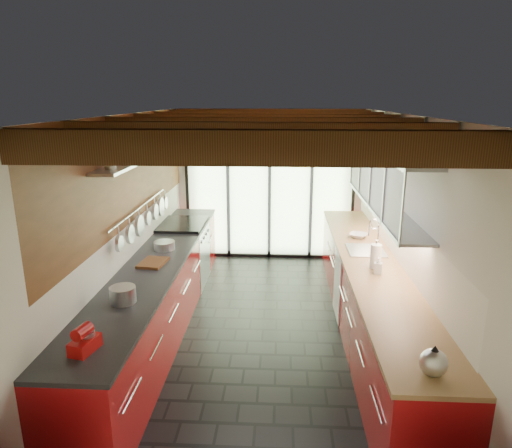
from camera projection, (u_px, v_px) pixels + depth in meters
The scene contains 18 objects.
ground at pixel (263, 330), 5.66m from camera, with size 5.50×5.50×0.00m, color black.
room_shell at pixel (264, 200), 5.21m from camera, with size 5.50×5.50×5.50m.
ceiling_beams at pixel (265, 126), 5.36m from camera, with size 3.14×5.06×4.90m.
glass_door at pixel (270, 165), 7.80m from camera, with size 2.95×0.10×2.90m.
left_counter at pixel (160, 293), 5.60m from camera, with size 0.68×5.00×0.92m.
range_stove at pixel (184, 253), 6.99m from camera, with size 0.66×0.90×0.97m.
right_counter at pixel (369, 298), 5.47m from camera, with size 0.68×5.00×0.92m.
sink_assembly at pixel (367, 248), 5.72m from camera, with size 0.45×0.52×0.43m.
upper_cabinets_right at pixel (386, 179), 5.37m from camera, with size 0.34×3.00×3.00m.
left_wall_fixtures at pixel (144, 182), 5.54m from camera, with size 0.28×2.60×0.96m.
stand_mixer at pixel (85, 340), 3.45m from camera, with size 0.19×0.27×0.22m.
pot_large at pixel (123, 295), 4.27m from camera, with size 0.24×0.24×0.15m, color silver.
pot_small at pixel (164, 245), 5.78m from camera, with size 0.27×0.27×0.10m, color silver.
cutting_board at pixel (153, 263), 5.27m from camera, with size 0.27×0.38×0.03m, color brown.
kettle at pixel (434, 361), 3.15m from camera, with size 0.23×0.26×0.23m.
paper_towel at pixel (376, 257), 5.11m from camera, with size 0.16×0.16×0.33m.
soap_bottle at pixel (378, 265), 4.97m from camera, with size 0.09×0.09×0.19m, color silver.
bowl at pixel (358, 236), 6.26m from camera, with size 0.24×0.24×0.06m, color silver.
Camera 1 is at (0.19, -5.10, 2.78)m, focal length 32.00 mm.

